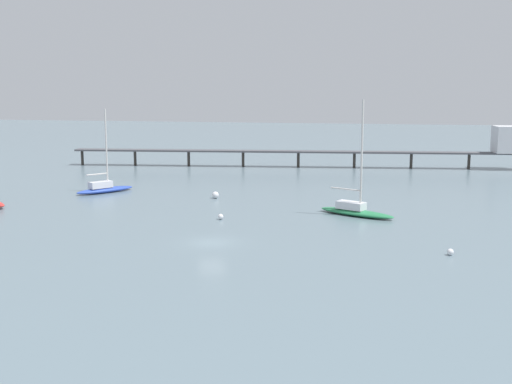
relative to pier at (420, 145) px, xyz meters
The scene contains 7 objects.
ground_plane 63.82m from the pier, 109.39° to the right, with size 400.00×400.00×0.00m, color slate.
pier is the anchor object (origin of this frame).
sailboat_green 45.60m from the pier, 101.18° to the right, with size 9.16×6.05×12.86m.
sailboat_blue 56.09m from the pier, 140.40° to the right, with size 6.55×7.94×11.31m.
mooring_buoy_mid 46.00m from the pier, 126.26° to the right, with size 0.88×0.88×0.88m, color silver.
mooring_buoy_far 54.98m from the pier, 114.83° to the right, with size 0.60×0.60×0.60m, color silver.
mooring_buoy_outer 60.47m from the pier, 89.96° to the right, with size 0.57×0.57×0.57m, color silver.
Camera 1 is at (15.67, -55.65, 14.20)m, focal length 44.97 mm.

